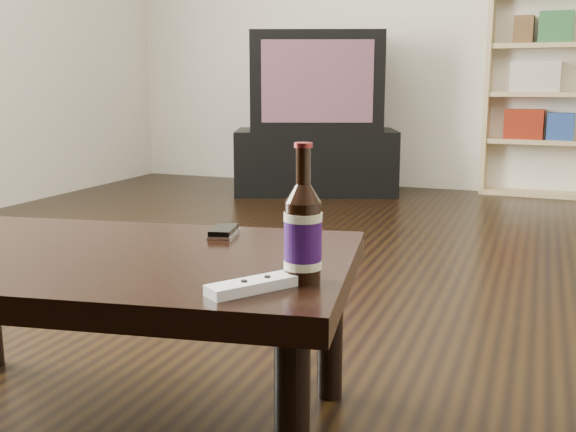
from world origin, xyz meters
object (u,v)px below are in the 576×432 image
(coffee_table, at_px, (103,276))
(tv_stand, at_px, (316,161))
(beer_bottle, at_px, (303,234))
(phone, at_px, (224,232))
(tv, at_px, (316,82))
(bookshelf, at_px, (542,90))
(remote, at_px, (254,285))

(coffee_table, bearing_deg, tv_stand, 100.40)
(beer_bottle, bearing_deg, phone, 136.04)
(tv, bearing_deg, bookshelf, -0.81)
(tv_stand, bearing_deg, coffee_table, -99.31)
(coffee_table, height_order, beer_bottle, beer_bottle)
(tv_stand, height_order, phone, tv_stand)
(tv, xyz_separation_m, coffee_table, (0.63, -3.42, -0.44))
(tv, height_order, remote, tv)
(bookshelf, bearing_deg, coffee_table, -99.80)
(tv_stand, height_order, beer_bottle, beer_bottle)
(tv_stand, distance_m, beer_bottle, 3.66)
(tv_stand, bearing_deg, bookshelf, -0.87)
(tv, relative_size, phone, 8.75)
(tv_stand, distance_m, remote, 3.72)
(bookshelf, relative_size, remote, 8.07)
(bookshelf, xyz_separation_m, remote, (-0.45, -4.08, -0.31))
(tv_stand, distance_m, bookshelf, 1.68)
(bookshelf, distance_m, remote, 4.11)
(tv, relative_size, coffee_table, 0.87)
(tv_stand, height_order, tv, tv)
(bookshelf, height_order, beer_bottle, bookshelf)
(tv, xyz_separation_m, remote, (1.06, -3.56, -0.37))
(coffee_table, height_order, remote, remote)
(tv, height_order, coffee_table, tv)
(coffee_table, relative_size, beer_bottle, 4.57)
(beer_bottle, height_order, remote, beer_bottle)
(beer_bottle, relative_size, phone, 2.20)
(coffee_table, relative_size, phone, 10.05)
(tv_stand, distance_m, coffee_table, 3.48)
(remote, bearing_deg, phone, 157.30)
(beer_bottle, xyz_separation_m, remote, (-0.06, -0.09, -0.08))
(bookshelf, xyz_separation_m, beer_bottle, (-0.39, -3.99, -0.23))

